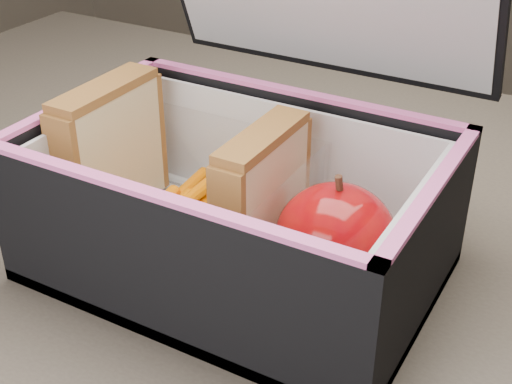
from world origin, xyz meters
TOP-DOWN VIEW (x-y plane):
  - kitchen_table at (0.00, 0.00)m, footprint 1.20×0.80m
  - lunch_bag at (-0.01, -0.04)m, footprint 0.28×0.26m
  - plastic_tub at (-0.06, -0.04)m, footprint 0.18×0.13m
  - sandwich_left at (-0.13, -0.04)m, footprint 0.03×0.10m
  - sandwich_right at (0.01, -0.04)m, footprint 0.03×0.09m
  - carrot_sticks at (-0.06, -0.05)m, footprint 0.05×0.15m
  - paper_napkin at (0.07, -0.05)m, footprint 0.08×0.09m
  - red_apple at (0.07, -0.05)m, footprint 0.10×0.10m

SIDE VIEW (x-z plane):
  - kitchen_table at x=0.00m, z-range 0.28..1.03m
  - paper_napkin at x=0.07m, z-range 0.76..0.77m
  - carrot_sticks at x=-0.06m, z-range 0.77..0.80m
  - plastic_tub at x=-0.06m, z-range 0.76..0.84m
  - red_apple at x=0.07m, z-range 0.77..0.85m
  - lunch_bag at x=-0.01m, z-range 0.67..0.95m
  - sandwich_right at x=0.01m, z-range 0.77..0.87m
  - sandwich_left at x=-0.13m, z-range 0.77..0.87m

